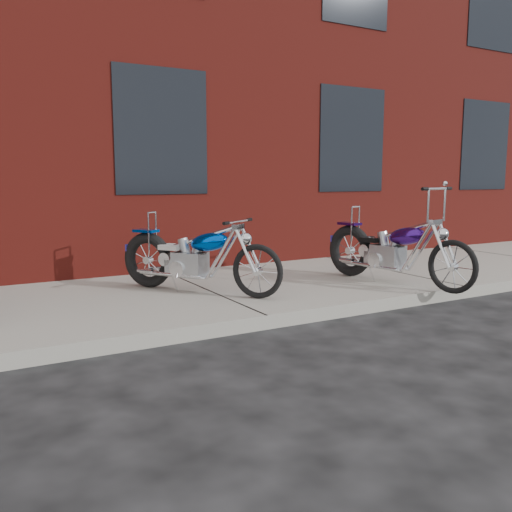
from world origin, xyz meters
TOP-DOWN VIEW (x-y plane):
  - ground at (0.00, 0.00)m, footprint 120.00×120.00m
  - sidewalk at (0.00, 1.50)m, footprint 22.00×3.00m
  - building_brick at (0.00, 8.00)m, footprint 22.00×10.00m
  - chopper_purple at (2.32, 0.65)m, footprint 0.67×2.25m
  - chopper_blue at (-0.17, 1.41)m, footprint 1.37×1.86m

SIDE VIEW (x-z plane):
  - ground at x=0.00m, z-range 0.00..0.00m
  - sidewalk at x=0.00m, z-range 0.00..0.15m
  - chopper_blue at x=-0.17m, z-range 0.07..1.03m
  - chopper_purple at x=2.32m, z-range -0.08..1.20m
  - building_brick at x=0.00m, z-range 0.00..8.00m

